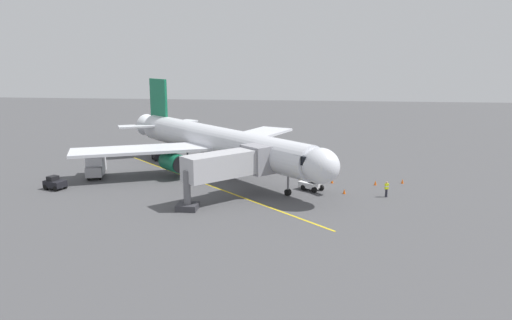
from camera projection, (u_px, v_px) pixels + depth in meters
ground_plane at (215, 174)px, 61.43m from camera, size 220.00×220.00×0.00m
apron_lead_in_line at (207, 184)px, 56.18m from camera, size 28.81×28.09×0.01m
airplane at (216, 142)px, 61.38m from camera, size 33.19×32.97×11.50m
jet_bridge at (234, 164)px, 49.54m from camera, size 9.40×9.56×5.40m
ground_crew_marshaller at (387, 189)px, 50.93m from camera, size 0.47×0.39×1.71m
belt_loader_near_nose at (312, 184)px, 53.57m from camera, size 4.38×3.71×2.32m
tug_portside at (158, 155)px, 69.62m from camera, size 2.50×2.75×1.50m
tug_starboard_side at (55, 183)px, 54.06m from camera, size 2.68×2.21×1.50m
box_truck_rear_apron at (96, 166)px, 59.56m from camera, size 3.24×4.97×2.62m
safety_cone_nose_left at (402, 181)px, 56.60m from camera, size 0.32×0.32×0.55m
safety_cone_nose_right at (332, 181)px, 56.72m from camera, size 0.32×0.32×0.55m
safety_cone_wing_port at (344, 191)px, 52.25m from camera, size 0.32×0.32×0.55m
safety_cone_wing_starboard at (375, 183)px, 55.84m from camera, size 0.32×0.32×0.55m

